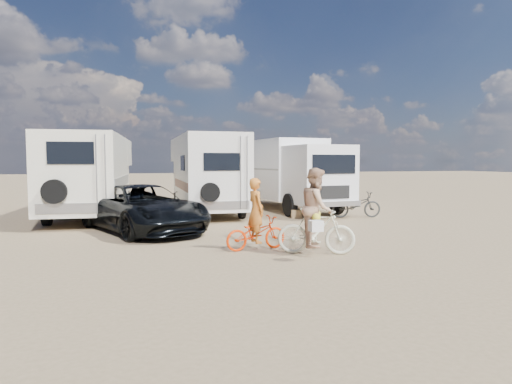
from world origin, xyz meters
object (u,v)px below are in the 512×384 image
object	(u,v)px
box_truck	(290,175)
bike_man	(256,233)
bike_woman	(316,231)
rv_left	(92,177)
dark_suv	(143,208)
bike_parked	(356,205)
cooler	(170,220)
crate	(296,214)
rider_woman	(316,215)
rider_man	(256,218)
rv_main	(206,175)

from	to	relation	value
box_truck	bike_man	world-z (taller)	box_truck
bike_woman	bike_man	bearing A→B (deg)	78.46
bike_man	bike_woman	bearing A→B (deg)	-134.84
box_truck	bike_woman	size ratio (longest dim) A/B	4.15
rv_left	dark_suv	distance (m)	4.98
bike_parked	cooler	bearing A→B (deg)	103.48
crate	bike_woman	bearing A→B (deg)	-107.80
rv_left	rider_woman	distance (m)	10.86
dark_suv	rider_man	bearing A→B (deg)	-78.33
bike_parked	cooler	xyz separation A→B (m)	(-7.24, -0.24, -0.28)
bike_parked	box_truck	bearing A→B (deg)	35.14
bike_woman	rider_man	xyz separation A→B (m)	(-1.23, 0.91, 0.26)
box_truck	rider_woman	distance (m)	9.71
rv_main	bike_man	size ratio (longest dim) A/B	4.32
bike_man	cooler	bearing A→B (deg)	10.98
rider_woman	crate	xyz separation A→B (m)	(2.07, 6.43, -0.78)
bike_man	rv_left	bearing A→B (deg)	19.03
bike_woman	box_truck	bearing A→B (deg)	7.71
rv_main	bike_parked	size ratio (longest dim) A/B	3.58
bike_woman	rider_man	world-z (taller)	rider_man
cooler	bike_parked	bearing A→B (deg)	-20.87
dark_suv	cooler	xyz separation A→B (m)	(0.92, 0.88, -0.51)
rv_main	dark_suv	world-z (taller)	rv_main
bike_woman	cooler	xyz separation A→B (m)	(-2.88, 5.60, -0.32)
rv_left	cooler	distance (m)	4.77
rider_man	bike_parked	world-z (taller)	rider_man
rv_left	rider_man	xyz separation A→B (m)	(4.35, -8.38, -0.78)
dark_suv	cooler	distance (m)	1.38
rider_woman	cooler	bearing A→B (deg)	52.12
dark_suv	rider_man	distance (m)	4.60
bike_man	rider_woman	world-z (taller)	rider_woman
rv_left	bike_woman	world-z (taller)	rv_left
bike_man	rider_man	xyz separation A→B (m)	(0.00, 0.00, 0.39)
bike_man	cooler	world-z (taller)	bike_man
rider_man	rider_woman	bearing A→B (deg)	-134.84
bike_woman	cooler	distance (m)	6.31
rider_woman	bike_parked	bearing A→B (deg)	-11.76
bike_man	bike_woman	size ratio (longest dim) A/B	0.87
bike_parked	crate	distance (m)	2.39
bike_man	rider_man	bearing A→B (deg)	-0.00
rider_man	bike_woman	bearing A→B (deg)	-134.84
box_truck	rider_woman	bearing A→B (deg)	-111.89
box_truck	crate	bearing A→B (deg)	-110.55
dark_suv	crate	world-z (taller)	dark_suv
rv_left	box_truck	world-z (taller)	box_truck
crate	rv_main	bearing A→B (deg)	140.00
rider_man	cooler	size ratio (longest dim) A/B	2.86
rider_man	crate	size ratio (longest dim) A/B	4.07
rv_main	rider_man	xyz separation A→B (m)	(-0.22, -8.11, -0.81)
rv_left	box_truck	size ratio (longest dim) A/B	1.08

